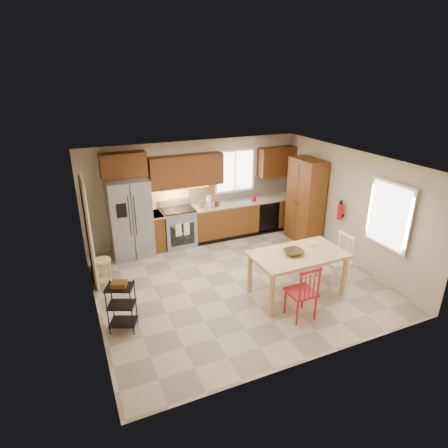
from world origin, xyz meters
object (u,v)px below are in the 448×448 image
dining_table (297,274)px  utility_cart (122,307)px  range_stove (179,228)px  table_jar (312,246)px  bar_stool (104,274)px  refrigerator (130,218)px  chair_white (336,260)px  pantry (305,201)px  fire_extinguisher (340,212)px  soap_bottle (254,198)px  table_bowl (293,255)px  chair_red (301,291)px

dining_table → utility_cart: bearing=175.4°
range_stove → table_jar: size_ratio=5.49×
range_stove → bar_stool: bearing=-144.8°
refrigerator → chair_white: (3.51, -2.93, -0.40)m
refrigerator → bar_stool: refrigerator is taller
pantry → fire_extinguisher: size_ratio=5.83×
fire_extinguisher → refrigerator: bearing=155.5°
soap_bottle → table_bowl: bearing=-103.9°
pantry → bar_stool: bearing=-175.5°
bar_stool → dining_table: bearing=-13.9°
chair_white → table_bowl: size_ratio=2.90×
chair_white → table_jar: size_ratio=6.14×
chair_red → chair_white: (1.30, 0.70, 0.00)m
chair_red → bar_stool: bearing=141.9°
refrigerator → table_jar: (2.94, -2.87, -0.01)m
refrigerator → table_bowl: refrigerator is taller
table_bowl → bar_stool: (-3.25, 1.67, -0.54)m
refrigerator → dining_table: (2.56, -2.98, -0.48)m
chair_red → table_bowl: bearing=69.1°
soap_bottle → bar_stool: bearing=-162.1°
pantry → chair_red: pantry is taller
chair_white → bar_stool: 4.61m
fire_extinguisher → chair_red: size_ratio=0.35×
refrigerator → table_jar: bearing=-44.3°
chair_red → pantry: bearing=54.1°
range_stove → refrigerator: bearing=-177.0°
soap_bottle → chair_red: (-0.97, -3.60, -0.48)m
soap_bottle → pantry: (0.95, -0.90, 0.05)m
range_stove → chair_white: bearing=-51.7°
dining_table → range_stove: bearing=114.3°
dining_table → pantry: bearing=52.0°
soap_bottle → table_jar: size_ratio=1.14×
range_stove → table_jar: bearing=-58.5°
pantry → table_bowl: bearing=-129.3°
pantry → chair_red: 3.36m
table_jar → chair_white: bearing=-6.0°
pantry → fire_extinguisher: pantry is taller
dining_table → table_bowl: size_ratio=4.94×
range_stove → chair_red: size_ratio=0.89×
refrigerator → chair_red: refrigerator is taller
chair_white → bar_stool: (-4.31, 1.62, -0.19)m
dining_table → table_jar: table_jar is taller
chair_red → fire_extinguisher: bearing=37.4°
table_jar → bar_stool: table_jar is taller
pantry → chair_red: bearing=-125.4°
chair_red → chair_white: same height
refrigerator → dining_table: bearing=-49.3°
fire_extinguisher → utility_cart: size_ratio=0.42×
pantry → chair_white: bearing=-107.2°
table_bowl → fire_extinguisher: bearing=28.1°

